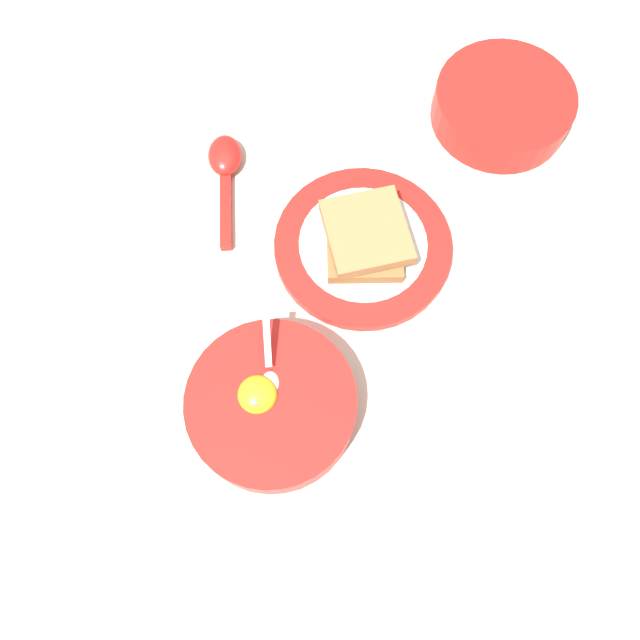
{
  "coord_description": "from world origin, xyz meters",
  "views": [
    {
      "loc": [
        0.36,
        0.01,
        0.67
      ],
      "look_at": [
        0.11,
        -0.0,
        0.02
      ],
      "focal_mm": 35.0,
      "sensor_mm": 36.0,
      "label": 1
    }
  ],
  "objects_px": {
    "soup_spoon": "(225,167)",
    "congee_bowl": "(503,105)",
    "egg_bowl": "(272,405)",
    "toast_plate": "(363,246)",
    "toast_sandwich": "(365,237)"
  },
  "relations": [
    {
      "from": "soup_spoon",
      "to": "congee_bowl",
      "type": "height_order",
      "value": "congee_bowl"
    },
    {
      "from": "egg_bowl",
      "to": "toast_plate",
      "type": "xyz_separation_m",
      "value": [
        -0.2,
        0.09,
        -0.02
      ]
    },
    {
      "from": "egg_bowl",
      "to": "toast_plate",
      "type": "relative_size",
      "value": 0.85
    },
    {
      "from": "egg_bowl",
      "to": "soup_spoon",
      "type": "height_order",
      "value": "egg_bowl"
    },
    {
      "from": "soup_spoon",
      "to": "congee_bowl",
      "type": "xyz_separation_m",
      "value": [
        -0.1,
        0.35,
        0.01
      ]
    },
    {
      "from": "toast_sandwich",
      "to": "egg_bowl",
      "type": "bearing_deg",
      "value": -25.39
    },
    {
      "from": "toast_plate",
      "to": "toast_sandwich",
      "type": "distance_m",
      "value": 0.02
    },
    {
      "from": "soup_spoon",
      "to": "congee_bowl",
      "type": "relative_size",
      "value": 0.9
    },
    {
      "from": "toast_plate",
      "to": "congee_bowl",
      "type": "relative_size",
      "value": 1.2
    },
    {
      "from": "toast_sandwich",
      "to": "soup_spoon",
      "type": "height_order",
      "value": "toast_sandwich"
    },
    {
      "from": "congee_bowl",
      "to": "soup_spoon",
      "type": "bearing_deg",
      "value": -74.03
    },
    {
      "from": "egg_bowl",
      "to": "soup_spoon",
      "type": "xyz_separation_m",
      "value": [
        -0.3,
        -0.08,
        -0.01
      ]
    },
    {
      "from": "toast_sandwich",
      "to": "congee_bowl",
      "type": "relative_size",
      "value": 0.67
    },
    {
      "from": "egg_bowl",
      "to": "toast_plate",
      "type": "height_order",
      "value": "egg_bowl"
    },
    {
      "from": "congee_bowl",
      "to": "toast_plate",
      "type": "bearing_deg",
      "value": -40.79
    }
  ]
}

